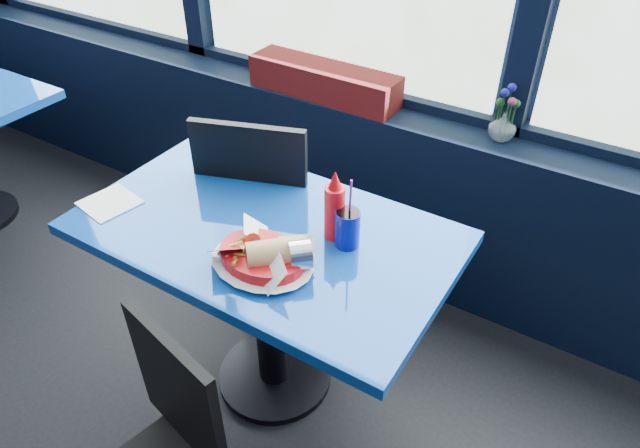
{
  "coord_description": "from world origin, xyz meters",
  "views": [
    {
      "loc": [
        1.2,
        0.89,
        1.86
      ],
      "look_at": [
        0.52,
        1.98,
        0.87
      ],
      "focal_mm": 32.0,
      "sensor_mm": 36.0,
      "label": 1
    }
  ],
  "objects_px": {
    "flower_vase": "(503,123)",
    "food_basket": "(264,256)",
    "chair_near_back": "(281,210)",
    "soda_cup": "(348,228)",
    "planter_box": "(324,81)",
    "ketchup_bottle": "(335,208)",
    "near_table": "(267,271)"
  },
  "relations": [
    {
      "from": "chair_near_back",
      "to": "ketchup_bottle",
      "type": "distance_m",
      "value": 0.54
    },
    {
      "from": "chair_near_back",
      "to": "planter_box",
      "type": "distance_m",
      "value": 0.62
    },
    {
      "from": "soda_cup",
      "to": "near_table",
      "type": "bearing_deg",
      "value": -165.34
    },
    {
      "from": "planter_box",
      "to": "food_basket",
      "type": "xyz_separation_m",
      "value": [
        0.4,
        -0.98,
        -0.08
      ]
    },
    {
      "from": "flower_vase",
      "to": "ketchup_bottle",
      "type": "distance_m",
      "value": 0.82
    },
    {
      "from": "near_table",
      "to": "chair_near_back",
      "type": "bearing_deg",
      "value": 117.98
    },
    {
      "from": "planter_box",
      "to": "food_basket",
      "type": "bearing_deg",
      "value": -66.53
    },
    {
      "from": "chair_near_back",
      "to": "food_basket",
      "type": "relative_size",
      "value": 2.88
    },
    {
      "from": "chair_near_back",
      "to": "soda_cup",
      "type": "distance_m",
      "value": 0.56
    },
    {
      "from": "food_basket",
      "to": "soda_cup",
      "type": "bearing_deg",
      "value": 35.67
    },
    {
      "from": "chair_near_back",
      "to": "ketchup_bottle",
      "type": "xyz_separation_m",
      "value": [
        0.38,
        -0.24,
        0.3
      ]
    },
    {
      "from": "flower_vase",
      "to": "soda_cup",
      "type": "xyz_separation_m",
      "value": [
        -0.21,
        -0.79,
        -0.05
      ]
    },
    {
      "from": "food_basket",
      "to": "soda_cup",
      "type": "relative_size",
      "value": 1.3
    },
    {
      "from": "chair_near_back",
      "to": "planter_box",
      "type": "xyz_separation_m",
      "value": [
        -0.12,
        0.52,
        0.31
      ]
    },
    {
      "from": "ketchup_bottle",
      "to": "soda_cup",
      "type": "distance_m",
      "value": 0.07
    },
    {
      "from": "flower_vase",
      "to": "food_basket",
      "type": "xyz_separation_m",
      "value": [
        -0.37,
        -1.01,
        -0.08
      ]
    },
    {
      "from": "flower_vase",
      "to": "food_basket",
      "type": "distance_m",
      "value": 1.07
    },
    {
      "from": "near_table",
      "to": "food_basket",
      "type": "bearing_deg",
      "value": -53.05
    },
    {
      "from": "ketchup_bottle",
      "to": "soda_cup",
      "type": "height_order",
      "value": "soda_cup"
    },
    {
      "from": "food_basket",
      "to": "ketchup_bottle",
      "type": "height_order",
      "value": "ketchup_bottle"
    },
    {
      "from": "soda_cup",
      "to": "ketchup_bottle",
      "type": "bearing_deg",
      "value": 164.22
    },
    {
      "from": "near_table",
      "to": "planter_box",
      "type": "xyz_separation_m",
      "value": [
        -0.29,
        0.84,
        0.3
      ]
    },
    {
      "from": "near_table",
      "to": "food_basket",
      "type": "distance_m",
      "value": 0.28
    },
    {
      "from": "planter_box",
      "to": "soda_cup",
      "type": "height_order",
      "value": "soda_cup"
    },
    {
      "from": "food_basket",
      "to": "planter_box",
      "type": "bearing_deg",
      "value": 93.97
    },
    {
      "from": "chair_near_back",
      "to": "food_basket",
      "type": "height_order",
      "value": "chair_near_back"
    },
    {
      "from": "food_basket",
      "to": "ketchup_bottle",
      "type": "relative_size",
      "value": 1.42
    },
    {
      "from": "food_basket",
      "to": "soda_cup",
      "type": "xyz_separation_m",
      "value": [
        0.15,
        0.21,
        0.03
      ]
    },
    {
      "from": "planter_box",
      "to": "food_basket",
      "type": "distance_m",
      "value": 1.06
    },
    {
      "from": "planter_box",
      "to": "flower_vase",
      "type": "xyz_separation_m",
      "value": [
        0.77,
        0.03,
        -0.0
      ]
    },
    {
      "from": "planter_box",
      "to": "food_basket",
      "type": "relative_size",
      "value": 2.01
    },
    {
      "from": "chair_near_back",
      "to": "flower_vase",
      "type": "xyz_separation_m",
      "value": [
        0.64,
        0.54,
        0.31
      ]
    }
  ]
}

